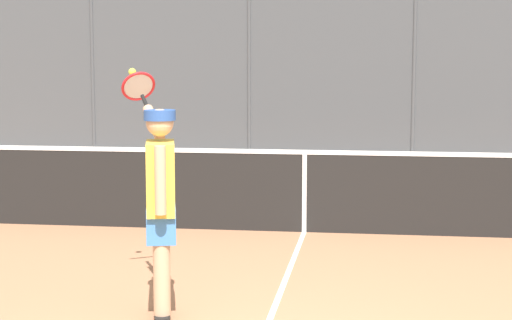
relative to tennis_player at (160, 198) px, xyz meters
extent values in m
cube|color=white|center=(-0.83, -0.70, -0.95)|extent=(0.05, 5.49, 0.01)
cylinder|color=#474C51|center=(-2.31, -9.15, 0.65)|extent=(0.07, 0.07, 3.20)
cylinder|color=#474C51|center=(0.65, -9.15, 0.65)|extent=(0.07, 0.07, 3.20)
cylinder|color=#474C51|center=(3.61, -9.15, 0.65)|extent=(0.07, 0.07, 3.20)
cube|color=#474C51|center=(-0.83, -9.15, 0.65)|extent=(14.80, 0.02, 3.20)
cube|color=#387A3D|center=(-0.83, -9.80, 0.60)|extent=(17.80, 0.90, 3.12)
cube|color=#ADADA8|center=(-0.83, -8.97, -0.88)|extent=(15.80, 0.18, 0.15)
cube|color=black|center=(-0.83, -3.45, -0.50)|extent=(10.11, 0.02, 0.91)
cube|color=white|center=(-0.83, -3.45, -0.02)|extent=(10.11, 0.04, 0.05)
cube|color=white|center=(-0.83, -3.45, -0.50)|extent=(0.05, 0.04, 0.91)
cube|color=black|center=(-0.04, 0.14, -0.91)|extent=(0.17, 0.28, 0.09)
cylinder|color=tan|center=(-0.04, 0.14, -0.49)|extent=(0.13, 0.13, 0.76)
cube|color=black|center=(0.02, -0.11, -0.91)|extent=(0.17, 0.28, 0.09)
cylinder|color=tan|center=(0.02, -0.11, -0.49)|extent=(0.13, 0.13, 0.76)
cube|color=#3D7AC6|center=(-0.01, 0.02, -0.19)|extent=(0.31, 0.44, 0.26)
cube|color=gold|center=(-0.01, 0.02, 0.16)|extent=(0.32, 0.50, 0.55)
cylinder|color=tan|center=(-0.08, 0.30, 0.18)|extent=(0.08, 0.08, 0.50)
cylinder|color=tan|center=(0.14, -0.39, 0.54)|extent=(0.27, 0.36, 0.28)
sphere|color=tan|center=(-0.01, 0.02, 0.58)|extent=(0.21, 0.21, 0.21)
cylinder|color=#284C93|center=(-0.01, 0.02, 0.64)|extent=(0.29, 0.29, 0.08)
cube|color=#284C93|center=(0.02, -0.09, 0.60)|extent=(0.22, 0.23, 0.02)
cylinder|color=black|center=(0.27, -0.60, 0.70)|extent=(0.12, 0.16, 0.13)
torus|color=red|center=(0.37, -0.76, 0.82)|extent=(0.35, 0.31, 0.26)
cylinder|color=silver|center=(0.37, -0.76, 0.82)|extent=(0.28, 0.25, 0.21)
sphere|color=#D6E042|center=(0.46, -0.91, 0.94)|extent=(0.07, 0.07, 0.07)
camera|label=1|loc=(-1.59, 6.21, 1.08)|focal=59.46mm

